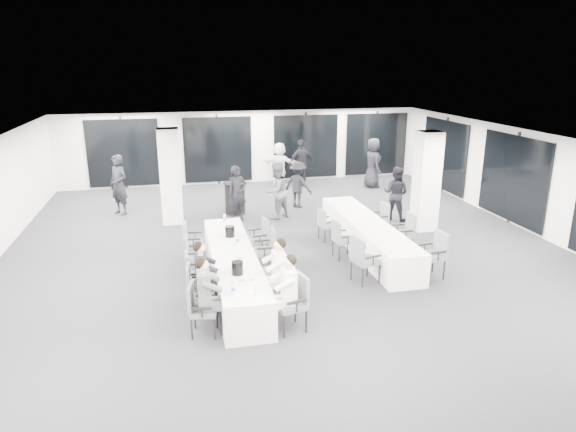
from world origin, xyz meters
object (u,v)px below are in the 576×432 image
Objects in this scene: chair_side_left_mid at (341,237)px; chair_side_right_mid at (405,231)px; chair_side_left_near at (362,257)px; standing_guest_a at (237,190)px; standing_guest_d at (301,160)px; chair_main_left_fourth at (192,253)px; banquet_table_side at (367,236)px; chair_main_left_mid at (195,273)px; standing_guest_e at (373,160)px; chair_side_right_near at (435,252)px; standing_guest_g at (118,181)px; cocktail_table at (235,198)px; chair_main_left_far at (191,239)px; standing_guest_b at (276,187)px; chair_main_right_second at (284,283)px; standing_guest_h at (396,190)px; chair_main_right_near at (295,299)px; ice_bucket_near at (237,268)px; ice_bucket_far at (230,231)px; banquet_table_main at (234,269)px; chair_main_right_mid at (276,267)px; standing_guest_c at (298,182)px; chair_main_right_far at (260,235)px; chair_main_left_near at (199,306)px; chair_side_right_far at (381,217)px; chair_side_left_far at (325,223)px; chair_main_right_fourth at (267,248)px; chair_main_left_second at (196,286)px; standing_guest_f at (280,161)px.

chair_side_left_mid is 1.67m from chair_side_right_mid.
standing_guest_a reaches higher than chair_side_left_near.
chair_main_left_fourth is at bearing 43.72° from standing_guest_d.
chair_side_left_near is at bearing -113.99° from banquet_table_side.
chair_main_left_mid is at bearing -156.69° from banquet_table_side.
standing_guest_a is at bearing 117.43° from standing_guest_e.
standing_guest_g is at bearing 42.13° from chair_side_right_near.
cocktail_table is at bearing 29.90° from standing_guest_d.
chair_main_left_far is 4.15m from chair_side_left_near.
standing_guest_b is at bearing 124.04° from standing_guest_e.
standing_guest_h is (4.51, 4.98, 0.41)m from chair_main_right_second.
chair_main_right_near is 4.04× the size of ice_bucket_near.
ice_bucket_far reaches higher than banquet_table_side.
standing_guest_b is at bearing -21.59° from chair_main_right_near.
ice_bucket_far is at bearing 87.37° from banquet_table_main.
standing_guest_b is 7.75× the size of ice_bucket_far.
chair_main_right_mid is (0.00, 0.84, -0.01)m from chair_main_right_second.
chair_side_right_near is 4.13× the size of ice_bucket_far.
chair_side_right_mid is at bearing 90.53° from standing_guest_b.
ice_bucket_near is at bearing -57.78° from chair_side_left_mid.
standing_guest_a is at bearing -91.24° from cocktail_table.
banquet_table_side is 2.91× the size of standing_guest_c.
cocktail_table is 7.54m from chair_main_right_near.
chair_main_right_far is 0.56× the size of standing_guest_c.
chair_main_right_near is 3.91m from chair_side_right_near.
chair_side_right_mid is at bearing -105.03° from chair_main_right_far.
chair_main_left_near is 2.64m from chair_main_left_fourth.
banquet_table_side is 3.30m from chair_main_right_mid.
chair_side_right_far is at bearing -37.93° from cocktail_table.
chair_side_left_far is 0.41× the size of standing_guest_e.
chair_main_right_second is at bearing 122.71° from chair_main_left_near.
standing_guest_b is at bearing 40.92° from chair_side_right_far.
cocktail_table is 6.05m from standing_guest_e.
standing_guest_e is (7.04, 7.11, 0.52)m from chair_main_left_fourth.
chair_main_left_fourth is 0.50× the size of standing_guest_a.
chair_main_right_fourth reaches higher than cocktail_table.
chair_side_right_near is 4.63m from ice_bucket_far.
chair_side_right_near reaches higher than chair_side_left_mid.
chair_side_left_near is (1.90, -0.04, 0.08)m from chair_main_right_mid.
chair_side_left_far is at bearing 26.07° from ice_bucket_far.
cocktail_table is 1.50m from standing_guest_b.
chair_main_left_mid is 1.84m from chair_main_right_second.
banquet_table_main is at bearing 60.93° from chair_main_right_mid.
chair_side_right_far is (3.56, 3.80, -0.02)m from chair_main_right_second.
standing_guest_e is at bearing 146.17° from chair_main_left_second.
standing_guest_a is (-2.06, 5.12, 0.36)m from chair_side_left_near.
standing_guest_f is (2.01, 9.30, 0.44)m from chair_main_right_mid.
chair_main_left_second is 0.56× the size of standing_guest_c.
chair_main_left_mid is 0.95× the size of chair_main_right_near.
cocktail_table is 1.12× the size of chair_main_right_mid.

